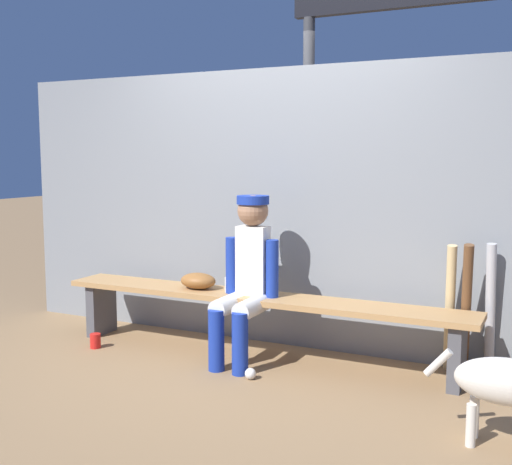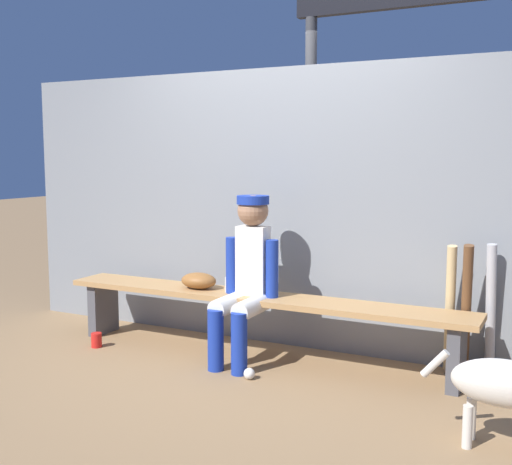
{
  "view_description": "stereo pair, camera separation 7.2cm",
  "coord_description": "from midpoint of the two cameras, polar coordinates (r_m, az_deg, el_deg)",
  "views": [
    {
      "loc": [
        1.95,
        -4.04,
        1.45
      ],
      "look_at": [
        0.0,
        0.0,
        0.91
      ],
      "focal_mm": 44.83,
      "sensor_mm": 36.0,
      "label": 1
    },
    {
      "loc": [
        2.02,
        -4.01,
        1.45
      ],
      "look_at": [
        0.0,
        0.0,
        0.91
      ],
      "focal_mm": 44.83,
      "sensor_mm": 36.0,
      "label": 2
    }
  ],
  "objects": [
    {
      "name": "bat_wood_natural",
      "position": [
        4.46,
        17.37,
        -6.55
      ],
      "size": [
        0.1,
        0.21,
        0.88
      ],
      "primitive_type": "cylinder",
      "rotation": [
        0.16,
        0.0,
        0.17
      ],
      "color": "tan",
      "rests_on": "ground_plane"
    },
    {
      "name": "dugout_bench",
      "position": [
        4.62,
        0.45,
        -6.66
      ],
      "size": [
        3.1,
        0.36,
        0.46
      ],
      "color": "#AD7F4C",
      "rests_on": "ground_plane"
    },
    {
      "name": "ground_plane",
      "position": [
        4.72,
        0.45,
        -11.03
      ],
      "size": [
        30.0,
        30.0,
        0.0
      ],
      "primitive_type": "plane",
      "color": "olive"
    },
    {
      "name": "cup_on_bench",
      "position": [
        4.67,
        -1.88,
        -4.68
      ],
      "size": [
        0.08,
        0.08,
        0.11
      ],
      "primitive_type": "cylinder",
      "color": "silver",
      "rests_on": "dugout_bench"
    },
    {
      "name": "bat_aluminum_silver",
      "position": [
        4.47,
        20.63,
        -6.56
      ],
      "size": [
        0.08,
        0.15,
        0.89
      ],
      "primitive_type": "cylinder",
      "rotation": [
        0.09,
        0.0,
        -0.1
      ],
      "color": "#B7B7BC",
      "rests_on": "ground_plane"
    },
    {
      "name": "bat_wood_dark",
      "position": [
        4.41,
        18.67,
        -6.63
      ],
      "size": [
        0.11,
        0.26,
        0.9
      ],
      "primitive_type": "cylinder",
      "rotation": [
        0.21,
        0.0,
        0.17
      ],
      "color": "brown",
      "rests_on": "ground_plane"
    },
    {
      "name": "baseball_glove",
      "position": [
        4.81,
        -4.71,
        -4.31
      ],
      "size": [
        0.28,
        0.2,
        0.12
      ],
      "primitive_type": "ellipsoid",
      "color": "brown",
      "rests_on": "dugout_bench"
    },
    {
      "name": "baseball",
      "position": [
        4.26,
        -0.11,
        -12.48
      ],
      "size": [
        0.07,
        0.07,
        0.07
      ],
      "primitive_type": "sphere",
      "color": "white",
      "rests_on": "ground_plane"
    },
    {
      "name": "chainlink_fence",
      "position": [
        4.86,
        2.49,
        2.15
      ],
      "size": [
        4.72,
        0.03,
        2.1
      ],
      "primitive_type": "cube",
      "color": "gray",
      "rests_on": "ground_plane"
    },
    {
      "name": "player_seated",
      "position": [
        4.47,
        -0.46,
        -3.57
      ],
      "size": [
        0.41,
        0.55,
        1.17
      ],
      "color": "silver",
      "rests_on": "ground_plane"
    },
    {
      "name": "cup_on_ground",
      "position": [
        5.06,
        -13.64,
        -9.31
      ],
      "size": [
        0.08,
        0.08,
        0.11
      ],
      "primitive_type": "cylinder",
      "color": "red",
      "rests_on": "ground_plane"
    },
    {
      "name": "scoreboard",
      "position": [
        5.45,
        14.74,
        17.89
      ],
      "size": [
        2.2,
        0.27,
        3.58
      ],
      "color": "#3F3F42",
      "rests_on": "ground_plane"
    }
  ]
}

